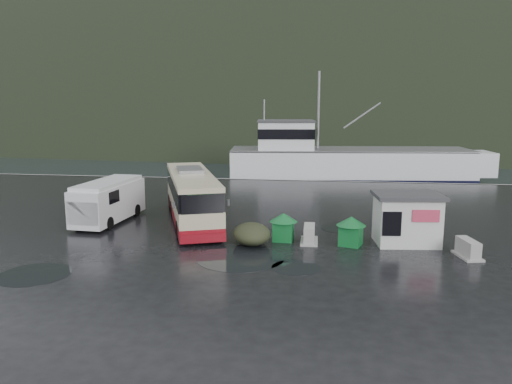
# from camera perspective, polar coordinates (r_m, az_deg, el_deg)

# --- Properties ---
(ground) EXTENTS (160.00, 160.00, 0.00)m
(ground) POSITION_cam_1_polar(r_m,az_deg,el_deg) (25.75, -3.07, -5.37)
(ground) COLOR black
(ground) RESTS_ON ground
(harbor_water) EXTENTS (300.00, 180.00, 0.02)m
(harbor_water) POSITION_cam_1_polar(r_m,az_deg,el_deg) (134.60, 5.98, 7.21)
(harbor_water) COLOR black
(harbor_water) RESTS_ON ground
(quay_edge) EXTENTS (160.00, 0.60, 1.50)m
(quay_edge) POSITION_cam_1_polar(r_m,az_deg,el_deg) (45.13, 1.78, 1.40)
(quay_edge) COLOR #999993
(quay_edge) RESTS_ON ground
(headland) EXTENTS (780.00, 540.00, 570.00)m
(headland) POSITION_cam_1_polar(r_m,az_deg,el_deg) (274.47, 9.17, 8.64)
(headland) COLOR black
(headland) RESTS_ON ground
(coach_bus) EXTENTS (6.43, 11.16, 3.07)m
(coach_bus) POSITION_cam_1_polar(r_m,az_deg,el_deg) (29.76, -7.28, -3.30)
(coach_bus) COLOR #BEB590
(coach_bus) RESTS_ON ground
(white_van) EXTENTS (2.40, 6.00, 2.46)m
(white_van) POSITION_cam_1_polar(r_m,az_deg,el_deg) (30.57, -16.37, -3.28)
(white_van) COLOR silver
(white_van) RESTS_ON ground
(waste_bin_left) EXTENTS (1.30, 1.30, 1.44)m
(waste_bin_left) POSITION_cam_1_polar(r_m,az_deg,el_deg) (25.05, 10.74, -5.99)
(waste_bin_left) COLOR #116129
(waste_bin_left) RESTS_ON ground
(waste_bin_right) EXTENTS (1.09, 1.09, 1.42)m
(waste_bin_right) POSITION_cam_1_polar(r_m,az_deg,el_deg) (25.48, 3.13, -5.54)
(waste_bin_right) COLOR #116129
(waste_bin_right) RESTS_ON ground
(dome_tent) EXTENTS (2.42, 2.97, 1.02)m
(dome_tent) POSITION_cam_1_polar(r_m,az_deg,el_deg) (24.86, -0.51, -5.93)
(dome_tent) COLOR #2C311D
(dome_tent) RESTS_ON ground
(ticket_kiosk) EXTENTS (3.46, 2.77, 2.52)m
(ticket_kiosk) POSITION_cam_1_polar(r_m,az_deg,el_deg) (25.98, 16.70, -5.66)
(ticket_kiosk) COLOR silver
(ticket_kiosk) RESTS_ON ground
(jersey_barrier_a) EXTENTS (0.87, 1.70, 0.85)m
(jersey_barrier_a) POSITION_cam_1_polar(r_m,az_deg,el_deg) (25.26, 6.09, -5.72)
(jersey_barrier_a) COLOR #999993
(jersey_barrier_a) RESTS_ON ground
(jersey_barrier_b) EXTENTS (1.13, 1.77, 0.82)m
(jersey_barrier_b) POSITION_cam_1_polar(r_m,az_deg,el_deg) (24.73, 23.00, -6.86)
(jersey_barrier_b) COLOR #999993
(jersey_barrier_b) RESTS_ON ground
(fishing_trawler) EXTENTS (29.54, 9.46, 11.61)m
(fishing_trawler) POSITION_cam_1_polar(r_m,az_deg,el_deg) (53.09, 10.62, 2.56)
(fishing_trawler) COLOR silver
(fishing_trawler) RESTS_ON ground
(puddles) EXTENTS (15.35, 12.10, 0.01)m
(puddles) POSITION_cam_1_polar(r_m,az_deg,el_deg) (22.87, -3.96, -7.39)
(puddles) COLOR black
(puddles) RESTS_ON ground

